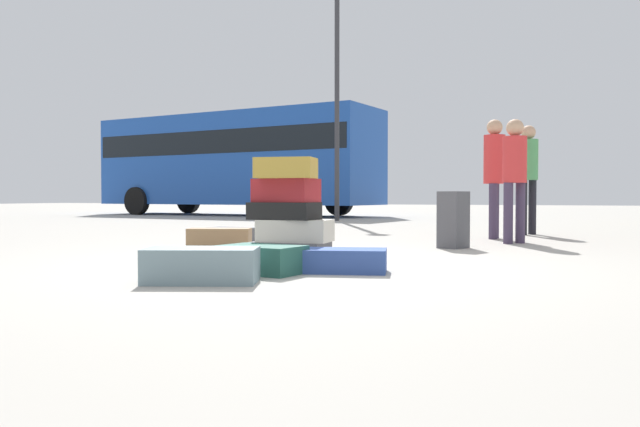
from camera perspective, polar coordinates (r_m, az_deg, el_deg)
ground_plane at (r=5.56m, az=-1.46°, el=-4.70°), size 80.00×80.00×0.00m
suitcase_tower at (r=6.10m, az=-2.78°, el=-0.08°), size 0.78×0.59×0.97m
suitcase_charcoal_right_side at (r=7.59m, az=11.82°, el=-0.55°), size 0.36×0.38×0.66m
suitcase_slate_upright_blue at (r=4.57m, az=-10.51°, el=-4.56°), size 0.87×0.65×0.24m
suitcase_brown_foreground_far at (r=7.17m, az=-8.96°, el=-2.31°), size 0.74×0.50×0.25m
suitcase_teal_behind_tower at (r=5.04m, az=-5.23°, el=-4.10°), size 0.70×0.51×0.22m
suitcase_navy_white_trunk at (r=5.10m, az=1.58°, el=-4.22°), size 0.83×0.54×0.19m
suitcase_charcoal_foreground_near at (r=8.61m, az=-7.84°, el=-1.87°), size 0.69×0.43×0.19m
person_bearded_onlooker at (r=8.53m, az=16.99°, el=3.77°), size 0.30×0.30×1.59m
person_tourist_with_camera at (r=9.40m, az=15.30°, el=3.93°), size 0.30×0.34×1.69m
person_passerby_in_red at (r=10.57m, az=18.09°, el=3.77°), size 0.30×0.30×1.72m
parked_bus at (r=20.56m, az=-7.54°, el=4.97°), size 9.69×3.89×3.15m
lamp_post at (r=15.99m, az=1.53°, el=13.33°), size 0.36×0.36×5.89m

